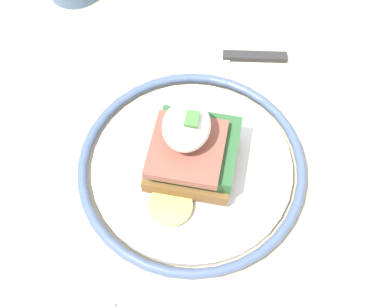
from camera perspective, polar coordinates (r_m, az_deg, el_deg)
dining_table at (r=0.60m, az=3.18°, el=-7.49°), size 1.00×0.91×0.73m
plate at (r=0.50m, az=0.00°, el=-1.51°), size 0.24×0.24×0.02m
sandwich at (r=0.47m, az=-0.12°, el=0.76°), size 0.12×0.09×0.08m
knife at (r=0.59m, az=4.19°, el=11.43°), size 0.04×0.17×0.01m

